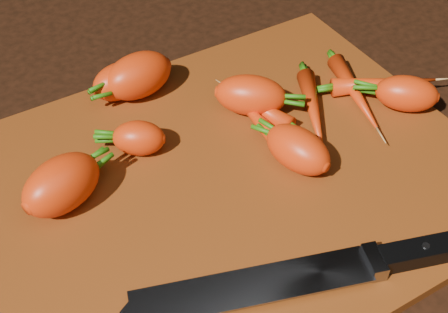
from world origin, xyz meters
TOP-DOWN VIEW (x-y plane):
  - ground at (0.00, 0.00)m, footprint 2.00×2.00m
  - cutting_board at (0.00, 0.00)m, footprint 0.50×0.40m
  - carrot_0 at (-0.15, 0.05)m, footprint 0.09×0.07m
  - carrot_1 at (-0.06, 0.08)m, footprint 0.06×0.06m
  - carrot_2 at (0.07, 0.07)m, footprint 0.09×0.08m
  - carrot_3 at (0.07, -0.02)m, footprint 0.06×0.08m
  - carrot_4 at (-0.02, 0.16)m, footprint 0.09×0.06m
  - carrot_5 at (-0.04, 0.17)m, footprint 0.07×0.05m
  - carrot_6 at (0.22, -0.01)m, footprint 0.08×0.08m
  - carrot_7 at (0.06, 0.03)m, footprint 0.02×0.12m
  - carrot_8 at (0.22, 0.02)m, footprint 0.12×0.07m
  - carrot_9 at (0.08, 0.06)m, footprint 0.04×0.09m
  - carrot_10 at (0.18, 0.03)m, footprint 0.06×0.12m
  - carrot_11 at (0.12, 0.03)m, footprint 0.08×0.12m
  - knife at (-0.03, -0.13)m, footprint 0.33×0.13m

SIDE VIEW (x-z plane):
  - ground at x=0.00m, z-range -0.01..0.00m
  - cutting_board at x=0.00m, z-range 0.00..0.01m
  - knife at x=-0.03m, z-range 0.01..0.03m
  - carrot_8 at x=0.22m, z-range 0.01..0.03m
  - carrot_10 at x=0.18m, z-range 0.01..0.03m
  - carrot_11 at x=0.12m, z-range 0.01..0.03m
  - carrot_9 at x=0.08m, z-range 0.01..0.03m
  - carrot_7 at x=0.06m, z-range 0.01..0.04m
  - carrot_1 at x=-0.06m, z-range 0.01..0.05m
  - carrot_6 at x=0.22m, z-range 0.01..0.05m
  - carrot_5 at x=-0.04m, z-range 0.01..0.05m
  - carrot_3 at x=0.07m, z-range 0.01..0.06m
  - carrot_2 at x=0.07m, z-range 0.01..0.06m
  - carrot_4 at x=-0.02m, z-range 0.01..0.06m
  - carrot_0 at x=-0.15m, z-range 0.01..0.06m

